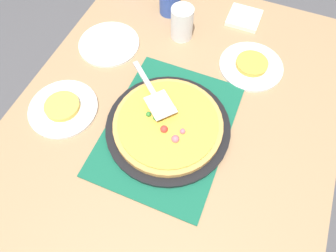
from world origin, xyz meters
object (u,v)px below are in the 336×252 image
at_px(plate_side, 109,44).
at_px(napkin_stack, 244,18).
at_px(plate_far_right, 251,66).
at_px(pizza_server, 153,93).
at_px(plate_near_left, 63,108).
at_px(pizza, 168,124).
at_px(served_slice_right, 252,64).
at_px(cup_corner, 182,23).
at_px(served_slice_left, 62,106).
at_px(pizza_pan, 168,127).

xyz_separation_m(plate_side, napkin_stack, (0.32, -0.42, 0.00)).
bearing_deg(plate_far_right, pizza_server, 137.93).
height_order(plate_near_left, pizza_server, pizza_server).
bearing_deg(pizza, plate_near_left, 99.91).
xyz_separation_m(plate_near_left, plate_side, (0.30, -0.00, 0.00)).
relative_size(plate_side, served_slice_right, 2.00).
xyz_separation_m(pizza, cup_corner, (0.39, 0.10, 0.03)).
distance_m(plate_far_right, plate_side, 0.52).
relative_size(served_slice_left, served_slice_right, 1.00).
xyz_separation_m(served_slice_left, pizza_server, (0.12, -0.26, 0.05)).
xyz_separation_m(plate_far_right, pizza_server, (-0.27, 0.25, 0.06)).
xyz_separation_m(served_slice_right, pizza_server, (-0.27, 0.25, 0.05)).
distance_m(pizza, plate_side, 0.41).
distance_m(plate_far_right, cup_corner, 0.29).
bearing_deg(plate_far_right, pizza, 152.81).
height_order(served_slice_left, served_slice_right, same).
relative_size(served_slice_left, cup_corner, 0.92).
bearing_deg(plate_side, pizza, -126.36).
distance_m(served_slice_left, napkin_stack, 0.75).
relative_size(served_slice_right, cup_corner, 0.92).
bearing_deg(pizza_pan, plate_near_left, 99.92).
distance_m(cup_corner, pizza_server, 0.33).
relative_size(served_slice_left, napkin_stack, 0.92).
relative_size(served_slice_right, napkin_stack, 0.92).
bearing_deg(napkin_stack, pizza_pan, 171.03).
distance_m(plate_side, served_slice_left, 0.30).
xyz_separation_m(plate_far_right, served_slice_left, (-0.40, 0.51, 0.01)).
distance_m(served_slice_left, cup_corner, 0.51).
relative_size(plate_far_right, served_slice_left, 2.00).
relative_size(pizza, pizza_server, 1.63).
distance_m(plate_near_left, plate_far_right, 0.65).
bearing_deg(plate_side, served_slice_left, 179.06).
height_order(plate_side, cup_corner, cup_corner).
distance_m(pizza_pan, served_slice_right, 0.38).
relative_size(pizza_pan, pizza_server, 1.88).
bearing_deg(napkin_stack, plate_side, 126.97).
bearing_deg(served_slice_right, served_slice_left, 127.87).
height_order(pizza, pizza_server, pizza_server).
relative_size(plate_near_left, napkin_stack, 1.83).
distance_m(plate_near_left, pizza_server, 0.30).
bearing_deg(cup_corner, plate_far_right, -100.17).
distance_m(served_slice_left, served_slice_right, 0.65).
bearing_deg(cup_corner, napkin_stack, -48.18).
height_order(served_slice_left, pizza_server, pizza_server).
bearing_deg(served_slice_left, plate_near_left, 0.00).
xyz_separation_m(pizza_pan, plate_far_right, (0.34, -0.17, -0.01)).
bearing_deg(pizza, pizza_server, 49.09).
relative_size(pizza_pan, plate_near_left, 1.73).
relative_size(pizza_pan, cup_corner, 3.17).
bearing_deg(served_slice_right, plate_near_left, 127.87).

